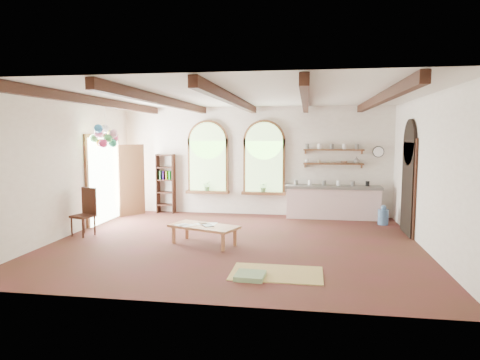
% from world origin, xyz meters
% --- Properties ---
extents(floor, '(8.00, 8.00, 0.00)m').
position_xyz_m(floor, '(0.00, 0.00, 0.00)').
color(floor, '#572624').
rests_on(floor, ground).
extents(ceiling_beams, '(6.20, 6.80, 0.18)m').
position_xyz_m(ceiling_beams, '(0.00, 0.00, 3.10)').
color(ceiling_beams, '#3C1C13').
rests_on(ceiling_beams, ceiling).
extents(window_left, '(1.30, 0.28, 2.20)m').
position_xyz_m(window_left, '(-1.40, 3.43, 1.63)').
color(window_left, brown).
rests_on(window_left, floor).
extents(window_right, '(1.30, 0.28, 2.20)m').
position_xyz_m(window_right, '(0.30, 3.43, 1.63)').
color(window_right, brown).
rests_on(window_right, floor).
extents(left_doorway, '(0.10, 1.90, 2.50)m').
position_xyz_m(left_doorway, '(-3.95, 1.80, 1.15)').
color(left_doorway, brown).
rests_on(left_doorway, floor).
extents(right_doorway, '(0.10, 1.30, 2.40)m').
position_xyz_m(right_doorway, '(3.95, 1.50, 1.10)').
color(right_doorway, black).
rests_on(right_doorway, floor).
extents(kitchen_counter, '(2.68, 0.62, 0.94)m').
position_xyz_m(kitchen_counter, '(2.30, 3.20, 0.48)').
color(kitchen_counter, '#FDD7D7').
rests_on(kitchen_counter, floor).
extents(wall_shelf_lower, '(1.70, 0.24, 0.04)m').
position_xyz_m(wall_shelf_lower, '(2.30, 3.38, 1.55)').
color(wall_shelf_lower, brown).
rests_on(wall_shelf_lower, wall_back).
extents(wall_shelf_upper, '(1.70, 0.24, 0.04)m').
position_xyz_m(wall_shelf_upper, '(2.30, 3.38, 1.95)').
color(wall_shelf_upper, brown).
rests_on(wall_shelf_upper, wall_back).
extents(wall_clock, '(0.32, 0.04, 0.32)m').
position_xyz_m(wall_clock, '(3.55, 3.45, 1.90)').
color(wall_clock, black).
rests_on(wall_clock, wall_back).
extents(bookshelf, '(0.53, 0.32, 1.80)m').
position_xyz_m(bookshelf, '(-2.70, 3.32, 0.90)').
color(bookshelf, '#3C1C13').
rests_on(bookshelf, floor).
extents(coffee_table, '(1.63, 1.16, 0.42)m').
position_xyz_m(coffee_table, '(-0.63, -0.27, 0.37)').
color(coffee_table, tan).
rests_on(coffee_table, floor).
extents(side_chair, '(0.57, 0.57, 1.13)m').
position_xyz_m(side_chair, '(-3.64, 0.12, 0.33)').
color(side_chair, '#3C1C13').
rests_on(side_chair, floor).
extents(floor_mat, '(1.58, 0.99, 0.02)m').
position_xyz_m(floor_mat, '(1.07, -2.00, 0.01)').
color(floor_mat, tan).
rests_on(floor_mat, floor).
extents(floor_cushion, '(0.50, 0.50, 0.08)m').
position_xyz_m(floor_cushion, '(0.65, -2.30, 0.04)').
color(floor_cushion, gray).
rests_on(floor_cushion, floor).
extents(water_jug_a, '(0.27, 0.27, 0.53)m').
position_xyz_m(water_jug_a, '(3.58, 2.50, 0.23)').
color(water_jug_a, '#517BAF').
rests_on(water_jug_a, floor).
extents(water_jug_b, '(0.30, 0.30, 0.59)m').
position_xyz_m(water_jug_b, '(3.39, 3.20, 0.25)').
color(water_jug_b, '#517BAF').
rests_on(water_jug_b, floor).
extents(balloon_cluster, '(0.74, 0.81, 1.14)m').
position_xyz_m(balloon_cluster, '(-3.41, 0.88, 2.33)').
color(balloon_cluster, white).
rests_on(balloon_cluster, floor).
extents(table_book, '(0.25, 0.28, 0.02)m').
position_xyz_m(table_book, '(-0.79, -0.10, 0.43)').
color(table_book, olive).
rests_on(table_book, coffee_table).
extents(tablet, '(0.32, 0.35, 0.01)m').
position_xyz_m(tablet, '(-0.55, -0.28, 0.43)').
color(tablet, black).
rests_on(tablet, coffee_table).
extents(potted_plant_left, '(0.27, 0.23, 0.30)m').
position_xyz_m(potted_plant_left, '(-1.40, 3.32, 0.85)').
color(potted_plant_left, '#598C4C').
rests_on(potted_plant_left, window_left).
extents(potted_plant_right, '(0.27, 0.23, 0.30)m').
position_xyz_m(potted_plant_right, '(0.30, 3.32, 0.85)').
color(potted_plant_right, '#598C4C').
rests_on(potted_plant_right, window_right).
extents(shelf_cup_a, '(0.12, 0.10, 0.10)m').
position_xyz_m(shelf_cup_a, '(1.55, 3.38, 1.62)').
color(shelf_cup_a, white).
rests_on(shelf_cup_a, wall_shelf_lower).
extents(shelf_cup_b, '(0.10, 0.10, 0.09)m').
position_xyz_m(shelf_cup_b, '(1.90, 3.38, 1.62)').
color(shelf_cup_b, beige).
rests_on(shelf_cup_b, wall_shelf_lower).
extents(shelf_bowl_a, '(0.22, 0.22, 0.05)m').
position_xyz_m(shelf_bowl_a, '(2.25, 3.38, 1.60)').
color(shelf_bowl_a, beige).
rests_on(shelf_bowl_a, wall_shelf_lower).
extents(shelf_bowl_b, '(0.20, 0.20, 0.06)m').
position_xyz_m(shelf_bowl_b, '(2.60, 3.38, 1.60)').
color(shelf_bowl_b, '#8C664C').
rests_on(shelf_bowl_b, wall_shelf_lower).
extents(shelf_vase, '(0.18, 0.18, 0.19)m').
position_xyz_m(shelf_vase, '(2.95, 3.38, 1.67)').
color(shelf_vase, slate).
rests_on(shelf_vase, wall_shelf_lower).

